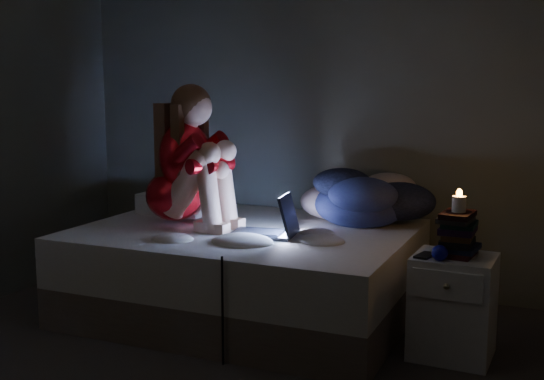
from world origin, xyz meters
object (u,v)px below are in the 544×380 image
Objects in this scene: bed at (246,271)px; phone at (426,256)px; woman at (174,155)px; candle at (459,202)px; laptop at (263,214)px; nightstand at (453,306)px.

phone is (1.14, -0.26, 0.27)m from bed.
woman is at bearing -176.21° from phone.
bed is at bearing 172.43° from candle.
bed is 5.32× the size of laptop.
phone is (-0.14, -0.09, -0.27)m from candle.
woman reaches higher than laptop.
phone is at bearing -12.67° from bed.
nightstand is 3.83× the size of phone.
laptop is (0.63, -0.08, -0.31)m from woman.
woman is at bearing -170.96° from bed.
nightstand is (1.27, -0.18, -0.00)m from bed.
laptop is at bearing -39.27° from bed.
laptop is 1.11m from candle.
woman is (-0.45, -0.07, 0.70)m from bed.
woman reaches higher than nightstand.
woman is at bearing 178.30° from nightstand.
nightstand is (1.72, -0.10, -0.71)m from woman.
candle is at bearing 2.96° from woman.
candle reaches higher than nightstand.
laptop is at bearing 178.89° from candle.
woman is 1.74m from candle.
bed is at bearing 177.75° from phone.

